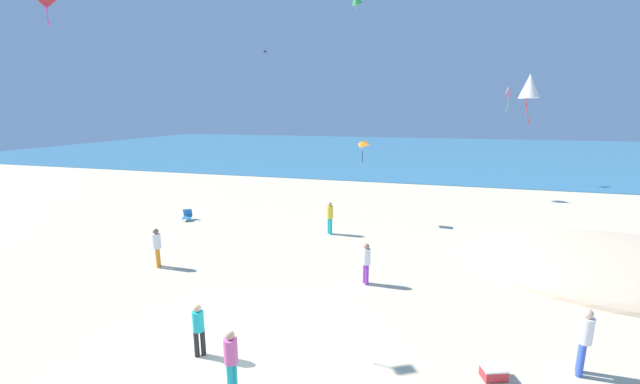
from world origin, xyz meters
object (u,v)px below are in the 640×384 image
person_3 (199,327)px  kite_pink (509,94)px  kite_white (530,86)px  person_4 (330,216)px  person_0 (231,357)px  kite_black (266,51)px  kite_orange (362,143)px  person_1 (584,337)px  beach_chair_mid_beach (187,215)px  person_6 (157,245)px  cooler_box (494,373)px  person_2 (366,261)px

person_3 → kite_pink: bearing=118.3°
kite_white → person_4: bearing=152.0°
person_3 → kite_white: kite_white is taller
person_0 → person_4: size_ratio=0.92×
kite_black → kite_orange: bearing=-51.6°
person_1 → kite_orange: bearing=139.6°
beach_chair_mid_beach → kite_pink: 27.10m
person_3 → kite_orange: size_ratio=1.09×
kite_orange → person_6: bearing=-128.2°
person_4 → kite_black: size_ratio=1.34×
person_4 → kite_orange: bearing=-158.1°
person_3 → kite_black: size_ratio=1.14×
person_1 → person_4: size_ratio=1.01×
kite_orange → kite_white: bearing=-46.0°
person_1 → person_4: 12.01m
person_0 → person_1: size_ratio=0.91×
person_0 → kite_white: 11.82m
kite_white → person_0: bearing=-133.1°
person_6 → kite_white: (13.20, 1.87, 5.99)m
cooler_box → kite_orange: kite_orange is taller
person_1 → person_6: person_1 is taller
kite_orange → kite_white: (6.46, -6.70, 2.50)m
kite_black → person_4: bearing=-58.6°
beach_chair_mid_beach → kite_white: size_ratio=0.52×
person_6 → kite_white: 14.62m
kite_orange → kite_white: size_ratio=0.83×
cooler_box → person_3: (-7.09, -1.08, 0.68)m
cooler_box → person_3: 7.21m
person_6 → kite_pink: 29.60m
cooler_box → kite_orange: (-5.17, 12.07, 4.27)m
kite_pink → person_3: bearing=-112.6°
beach_chair_mid_beach → person_2: bearing=38.8°
kite_white → person_2: bearing=-166.5°
person_1 → person_4: bearing=151.0°
person_4 → person_6: bearing=1.2°
person_3 → kite_pink: 31.28m
kite_white → person_6: bearing=-171.9°
person_0 → kite_white: (6.95, 7.42, 6.03)m
person_6 → kite_orange: kite_orange is taller
beach_chair_mid_beach → person_2: 12.46m
person_4 → person_0: bearing=48.0°
cooler_box → kite_orange: size_ratio=0.50×
person_4 → kite_pink: size_ratio=0.81×
beach_chair_mid_beach → cooler_box: size_ratio=1.26×
person_4 → kite_orange: (1.12, 2.67, 3.45)m
person_1 → kite_pink: size_ratio=0.82×
person_2 → beach_chair_mid_beach: bearing=-62.0°
person_1 → kite_white: kite_white is taller
person_3 → person_6: 6.65m
beach_chair_mid_beach → person_6: 6.87m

